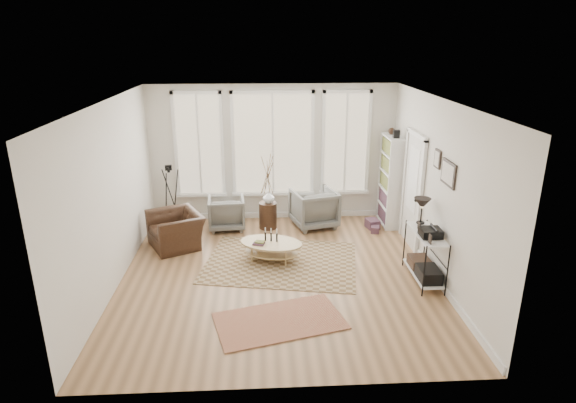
{
  "coord_description": "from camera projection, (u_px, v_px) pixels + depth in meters",
  "views": [
    {
      "loc": [
        -0.24,
        -7.26,
        3.83
      ],
      "look_at": [
        0.2,
        0.6,
        1.1
      ],
      "focal_mm": 30.0,
      "sensor_mm": 36.0,
      "label": 1
    }
  ],
  "objects": [
    {
      "name": "wall_art",
      "position": [
        445.0,
        169.0,
        7.39
      ],
      "size": [
        0.04,
        0.88,
        0.44
      ],
      "color": "black",
      "rests_on": "ground"
    },
    {
      "name": "bookcase",
      "position": [
        390.0,
        181.0,
        10.03
      ],
      "size": [
        0.31,
        0.85,
        2.06
      ],
      "color": "white",
      "rests_on": "ground"
    },
    {
      "name": "accent_chair",
      "position": [
        176.0,
        230.0,
        9.14
      ],
      "size": [
        1.3,
        1.25,
        0.66
      ],
      "primitive_type": "imported",
      "rotation": [
        0.0,
        0.0,
        -1.1
      ],
      "color": "#362116",
      "rests_on": "ground"
    },
    {
      "name": "side_table",
      "position": [
        268.0,
        194.0,
        9.86
      ],
      "size": [
        0.37,
        0.37,
        1.55
      ],
      "color": "#362116",
      "rests_on": "ground"
    },
    {
      "name": "bay_window",
      "position": [
        273.0,
        146.0,
        10.15
      ],
      "size": [
        4.14,
        0.12,
        2.24
      ],
      "color": "tan",
      "rests_on": "ground"
    },
    {
      "name": "book_stack_far",
      "position": [
        375.0,
        229.0,
        9.85
      ],
      "size": [
        0.21,
        0.24,
        0.13
      ],
      "primitive_type": "cube",
      "rotation": [
        0.0,
        0.0,
        -0.22
      ],
      "color": "maroon",
      "rests_on": "ground"
    },
    {
      "name": "coffee_table",
      "position": [
        271.0,
        246.0,
        8.56
      ],
      "size": [
        1.28,
        1.01,
        0.51
      ],
      "color": "tan",
      "rests_on": "ground"
    },
    {
      "name": "armchair_left",
      "position": [
        226.0,
        213.0,
        9.98
      ],
      "size": [
        0.79,
        0.81,
        0.69
      ],
      "primitive_type": "imported",
      "rotation": [
        0.0,
        0.0,
        3.22
      ],
      "color": "slate",
      "rests_on": "ground"
    },
    {
      "name": "vase",
      "position": [
        269.0,
        197.0,
        9.88
      ],
      "size": [
        0.24,
        0.24,
        0.25
      ],
      "primitive_type": "imported",
      "rotation": [
        0.0,
        0.0,
        0.01
      ],
      "color": "silver",
      "rests_on": "side_table"
    },
    {
      "name": "book_stack_near",
      "position": [
        372.0,
        224.0,
        10.06
      ],
      "size": [
        0.29,
        0.34,
        0.19
      ],
      "primitive_type": "cube",
      "rotation": [
        0.0,
        0.0,
        0.22
      ],
      "color": "maroon",
      "rests_on": "ground"
    },
    {
      "name": "door",
      "position": [
        413.0,
        188.0,
        8.97
      ],
      "size": [
        0.09,
        1.06,
        2.22
      ],
      "color": "silver",
      "rests_on": "ground"
    },
    {
      "name": "room",
      "position": [
        279.0,
        194.0,
        7.68
      ],
      "size": [
        5.5,
        5.54,
        2.9
      ],
      "color": "#A5794F",
      "rests_on": "ground"
    },
    {
      "name": "tripod_camera",
      "position": [
        171.0,
        200.0,
        9.86
      ],
      "size": [
        0.48,
        0.48,
        1.36
      ],
      "color": "black",
      "rests_on": "ground"
    },
    {
      "name": "rug_main",
      "position": [
        281.0,
        262.0,
        8.57
      ],
      "size": [
        2.94,
        2.41,
        0.01
      ],
      "primitive_type": "cube",
      "rotation": [
        0.0,
        0.0,
        -0.18
      ],
      "color": "brown",
      "rests_on": "ground"
    },
    {
      "name": "armchair_right",
      "position": [
        314.0,
        208.0,
        10.08
      ],
      "size": [
        1.06,
        1.07,
        0.8
      ],
      "primitive_type": "imported",
      "rotation": [
        0.0,
        0.0,
        3.41
      ],
      "color": "slate",
      "rests_on": "ground"
    },
    {
      "name": "low_shelf",
      "position": [
        425.0,
        251.0,
        7.8
      ],
      "size": [
        0.38,
        1.08,
        1.3
      ],
      "color": "white",
      "rests_on": "ground"
    },
    {
      "name": "rug_runner",
      "position": [
        280.0,
        321.0,
        6.79
      ],
      "size": [
        1.97,
        1.41,
        0.01
      ],
      "primitive_type": "cube",
      "rotation": [
        0.0,
        0.0,
        0.26
      ],
      "color": "maroon",
      "rests_on": "ground"
    }
  ]
}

